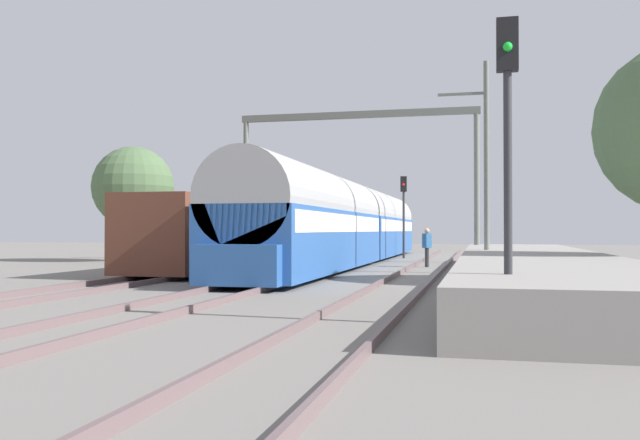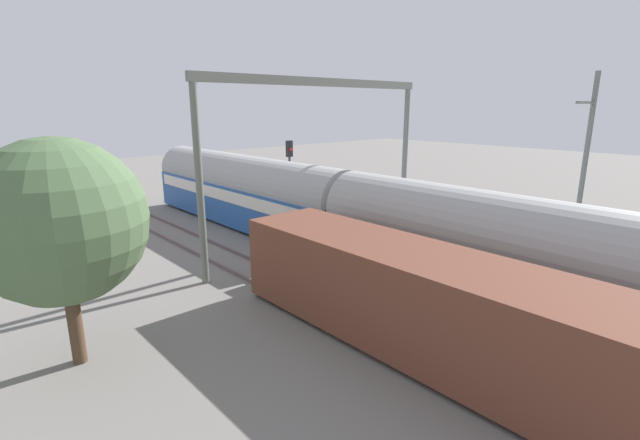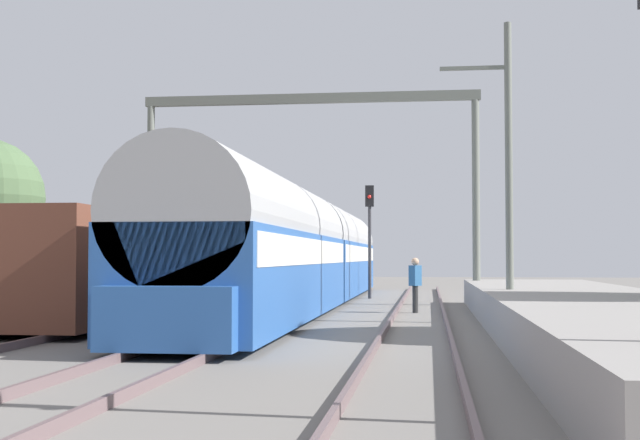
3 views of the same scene
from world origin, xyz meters
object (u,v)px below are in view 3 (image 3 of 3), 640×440
(passenger_train, at_px, (303,251))
(railway_signal_far, at_px, (370,226))
(person_crossing, at_px, (415,280))
(catenary_gantry, at_px, (310,153))
(freight_car, at_px, (121,267))

(passenger_train, relative_size, railway_signal_far, 6.86)
(passenger_train, relative_size, person_crossing, 18.99)
(passenger_train, relative_size, catenary_gantry, 2.60)
(person_crossing, bearing_deg, freight_car, 148.49)
(catenary_gantry, bearing_deg, passenger_train, -90.00)
(passenger_train, xyz_separation_m, person_crossing, (3.97, -2.89, -0.94))
(freight_car, height_order, railway_signal_far, railway_signal_far)
(freight_car, distance_m, railway_signal_far, 14.97)
(passenger_train, xyz_separation_m, catenary_gantry, (0.00, 1.68, 3.67))
(freight_car, bearing_deg, railway_signal_far, 66.08)
(catenary_gantry, bearing_deg, railway_signal_far, 68.31)
(passenger_train, bearing_deg, catenary_gantry, 90.00)
(passenger_train, height_order, railway_signal_far, railway_signal_far)
(person_crossing, relative_size, railway_signal_far, 0.36)
(catenary_gantry, bearing_deg, freight_car, -115.11)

